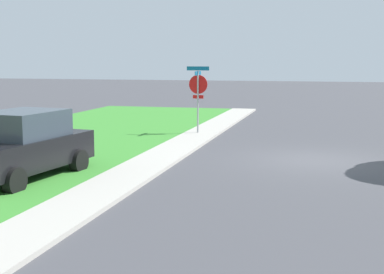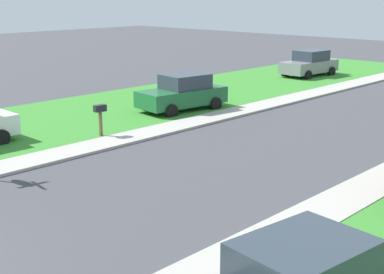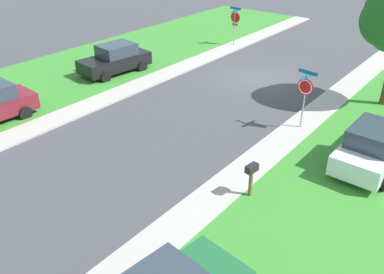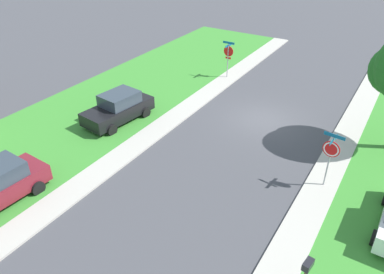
# 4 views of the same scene
# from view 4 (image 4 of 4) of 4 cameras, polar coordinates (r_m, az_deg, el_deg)

# --- Properties ---
(ground_plane) EXTENTS (120.00, 120.00, 0.00)m
(ground_plane) POSITION_cam_4_polar(r_m,az_deg,el_deg) (22.91, 10.81, 2.59)
(ground_plane) COLOR #424247
(sidewalk_east) EXTENTS (1.40, 56.00, 0.10)m
(sidewalk_east) POSITION_cam_4_polar(r_m,az_deg,el_deg) (17.20, -20.73, -9.95)
(sidewalk_east) COLOR #ADA89E
(sidewalk_east) RESTS_ON ground
(stop_sign_near_corner) EXTENTS (0.92, 0.92, 2.77)m
(stop_sign_near_corner) POSITION_cam_4_polar(r_m,az_deg,el_deg) (27.89, 5.56, 12.55)
(stop_sign_near_corner) COLOR #9E9EA3
(stop_sign_near_corner) RESTS_ON ground
(stop_sign_far_corner) EXTENTS (0.92, 0.92, 2.77)m
(stop_sign_far_corner) POSITION_cam_4_polar(r_m,az_deg,el_deg) (17.20, 20.41, -2.18)
(stop_sign_far_corner) COLOR #9E9EA3
(stop_sign_far_corner) RESTS_ON ground
(car_black_driveway_right) EXTENTS (2.43, 4.49, 1.76)m
(car_black_driveway_right) POSITION_cam_4_polar(r_m,az_deg,el_deg) (22.41, -11.14, 4.40)
(car_black_driveway_right) COLOR black
(car_black_driveway_right) RESTS_ON ground
(mailbox) EXTENTS (0.30, 0.51, 1.31)m
(mailbox) POSITION_cam_4_polar(r_m,az_deg,el_deg) (13.22, 17.17, -18.59)
(mailbox) COLOR brown
(mailbox) RESTS_ON ground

